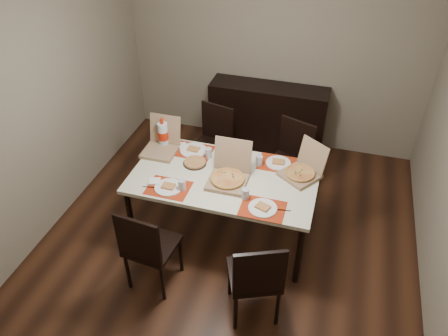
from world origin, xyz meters
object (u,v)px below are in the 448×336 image
Objects in this scene: dip_bowl at (244,164)px; sideboard at (267,118)px; pizza_box_center at (229,176)px; chair_far_left at (213,140)px; soda_bottle at (163,135)px; chair_near_right at (256,277)px; dining_table at (224,182)px; chair_near_left at (147,246)px; chair_far_right at (290,157)px.

sideboard is at bearing 92.27° from dip_bowl.
dip_bowl is at bearing 73.83° from pizza_box_center.
soda_bottle is (-0.36, -0.59, 0.38)m from chair_far_left.
chair_near_right is 2.28× the size of pizza_box_center.
dining_table is 1.94× the size of chair_far_left.
soda_bottle is at bearing 104.97° from chair_near_left.
chair_far_left is (0.04, 1.79, 0.00)m from chair_near_left.
chair_near_left is at bearing -120.03° from chair_far_right.
chair_near_left is 1.00× the size of chair_near_right.
chair_far_left is at bearing 117.36° from chair_near_right.
dip_bowl is (-0.40, 1.15, 0.25)m from chair_near_right.
chair_far_right is at bearing 57.35° from dip_bowl.
sideboard is 4.57× the size of soda_bottle.
chair_near_left is at bearing -122.32° from pizza_box_center.
dip_bowl is (0.14, 0.23, 0.08)m from dining_table.
dip_bowl is (0.08, 0.28, -0.04)m from pizza_box_center.
dining_table is at bearing -122.47° from chair_far_right.
chair_far_left is at bearing 88.81° from chair_near_left.
pizza_box_center is at bearing -64.19° from chair_far_left.
pizza_box_center reaches higher than dining_table.
soda_bottle is (-0.32, 1.19, 0.38)m from chair_near_left.
chair_near_left is 1.29m from soda_bottle.
chair_far_left reaches higher than dining_table.
chair_far_left reaches higher than dip_bowl.
dining_table is (-0.08, -1.73, 0.23)m from sideboard.
chair_near_left is at bearing -75.03° from soda_bottle.
pizza_box_center is 0.30m from dip_bowl.
chair_near_left is 2.84× the size of soda_bottle.
sideboard is 1.61× the size of chair_near_right.
sideboard is 1.61× the size of chair_far_right.
chair_far_right is at bearing -5.32° from chair_far_left.
chair_far_right is 0.76m from dip_bowl.
pizza_box_center reaches higher than chair_near_right.
chair_near_right is 1.85m from soda_bottle.
dining_table is at bearing -65.98° from chair_far_left.
chair_near_right is (0.46, -2.65, 0.06)m from sideboard.
soda_bottle is at bearing -158.79° from chair_far_right.
dip_bowl is at bearing -6.35° from soda_bottle.
chair_far_right reaches higher than dip_bowl.
chair_far_left is (-0.50, -0.81, 0.06)m from sideboard.
chair_near_left reaches higher than dip_bowl.
chair_near_right is at bearing -3.51° from chair_near_left.
chair_near_left is 1.79m from chair_far_left.
pizza_box_center reaches higher than soda_bottle.
dining_table is 1.94× the size of chair_far_right.
dining_table is 1.01m from chair_far_right.
soda_bottle is (-0.77, 0.33, 0.21)m from dining_table.
chair_near_right is 2.84× the size of soda_bottle.
chair_far_right is (-0.01, 1.76, 0.00)m from chair_near_right.
soda_bottle is at bearing -120.99° from chair_far_left.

